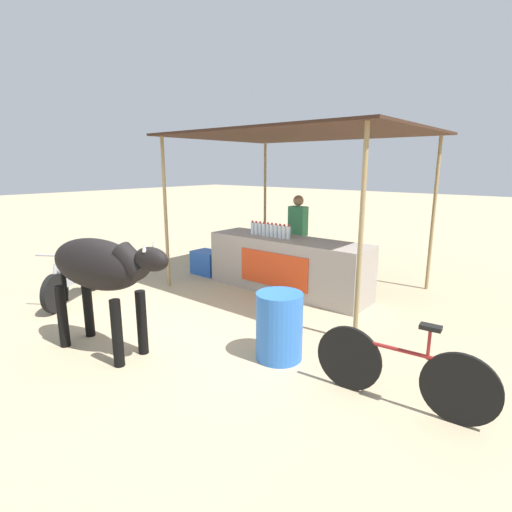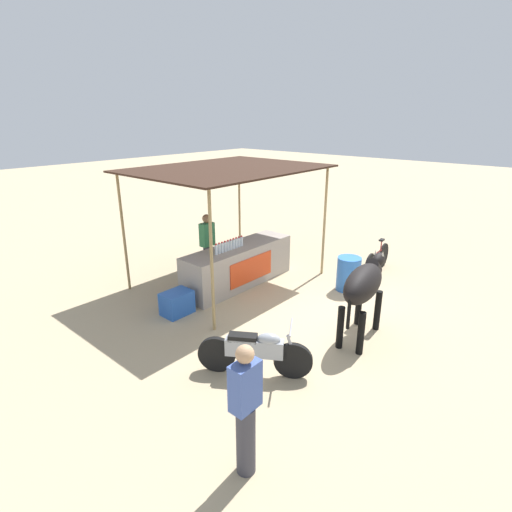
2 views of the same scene
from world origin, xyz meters
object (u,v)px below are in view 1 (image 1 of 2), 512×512
Objects in this scene: cooler_box at (207,262)px; water_barrel at (279,326)px; stall_counter at (287,265)px; vendor_behind_counter at (298,237)px; motorcycle_parked at (75,275)px; bicycle_leaning at (401,371)px; cow at (100,269)px.

water_barrel reaches higher than cooler_box.
stall_counter is 0.89m from vendor_behind_counter.
motorcycle_parked is (-2.12, -3.39, -0.42)m from vendor_behind_counter.
vendor_behind_counter is 4.32m from bicycle_leaning.
vendor_behind_counter is 1.95m from cooler_box.
water_barrel is 0.51× the size of motorcycle_parked.
stall_counter is 2.56m from water_barrel.
vendor_behind_counter reaches higher than water_barrel.
stall_counter is at bearing 47.57° from motorcycle_parked.
water_barrel is at bearing 178.59° from bicycle_leaning.
vendor_behind_counter is 1.06× the size of motorcycle_parked.
cooler_box is 3.93m from water_barrel.
cow is 1.19× the size of motorcycle_parked.
stall_counter is 3.79× the size of water_barrel.
water_barrel is at bearing 7.48° from motorcycle_parked.
stall_counter is at bearing 84.92° from cow.
cooler_box is at bearing 148.72° from water_barrel.
motorcycle_parked is at bearing -172.52° from water_barrel.
cooler_box is (-1.94, -0.10, -0.24)m from stall_counter.
bicycle_leaning is (4.78, -2.07, 0.11)m from cooler_box.
vendor_behind_counter is 1.00× the size of bicycle_leaning.
water_barrel is 0.43× the size of cow.
motorcycle_parked is (-2.41, -2.64, -0.05)m from stall_counter.
cooler_box is at bearing -152.74° from vendor_behind_counter.
cow reaches higher than bicycle_leaning.
water_barrel is at bearing 34.79° from cow.
stall_counter is at bearing 2.87° from cooler_box.
cooler_box is 3.71m from cow.
stall_counter is 1.81× the size of bicycle_leaning.
motorcycle_parked reaches higher than cooler_box.
motorcycle_parked is at bearing -174.92° from bicycle_leaning.
cooler_box is 0.39× the size of motorcycle_parked.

